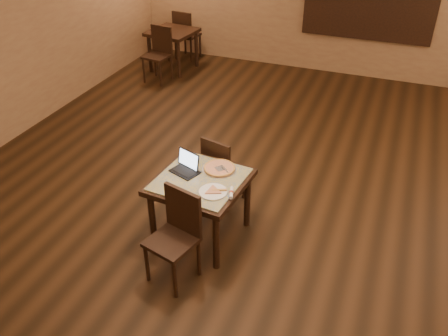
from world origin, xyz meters
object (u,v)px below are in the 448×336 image
at_px(chair_main_near, 177,231).
at_px(other_table_b_chair_near, 159,51).
at_px(tiled_table, 200,187).
at_px(chair_main_far, 221,168).
at_px(laptop, 187,166).
at_px(other_table_b, 173,37).
at_px(other_table_b_chair_far, 185,33).
at_px(pizza_pan, 219,169).

height_order(chair_main_near, other_table_b_chair_near, other_table_b_chair_near).
relative_size(tiled_table, other_table_b_chair_near, 0.99).
height_order(chair_main_far, laptop, laptop).
bearing_deg(other_table_b, other_table_b_chair_near, -82.66).
xyz_separation_m(chair_main_near, laptop, (-0.22, 0.71, 0.26)).
relative_size(tiled_table, laptop, 2.90).
xyz_separation_m(other_table_b, other_table_b_chair_far, (-0.01, 0.59, -0.08)).
relative_size(other_table_b_chair_near, other_table_b_chair_far, 1.00).
bearing_deg(chair_main_far, laptop, 85.43).
distance_m(tiled_table, other_table_b_chair_far, 5.61).
bearing_deg(tiled_table, chair_main_far, 96.94).
bearing_deg(other_table_b, tiled_table, -53.73).
bearing_deg(laptop, other_table_b, 138.33).
bearing_deg(other_table_b_chair_near, other_table_b_chair_far, 97.34).
distance_m(other_table_b, other_table_b_chair_far, 0.59).
relative_size(chair_main_far, other_table_b_chair_near, 0.91).
relative_size(chair_main_near, other_table_b_chair_near, 0.98).
xyz_separation_m(chair_main_far, pizza_pan, (0.14, -0.38, 0.25)).
distance_m(laptop, other_table_b, 4.91).
bearing_deg(other_table_b_chair_near, chair_main_near, -53.79).
bearing_deg(tiled_table, pizza_pan, 68.55).
distance_m(pizza_pan, other_table_b_chair_far, 5.46).
bearing_deg(tiled_table, laptop, 159.34).
height_order(pizza_pan, other_table_b, other_table_b).
bearing_deg(laptop, tiled_table, -5.87).
height_order(chair_main_near, laptop, chair_main_near).
height_order(laptop, other_table_b_chair_far, other_table_b_chair_far).
xyz_separation_m(tiled_table, other_table_b, (-2.54, 4.41, -0.02)).
height_order(chair_main_near, other_table_b, chair_main_near).
bearing_deg(laptop, chair_main_far, 90.99).
bearing_deg(other_table_b_chair_far, other_table_b_chair_near, 97.34).
relative_size(pizza_pan, other_table_b, 0.40).
bearing_deg(chair_main_near, other_table_b, 131.72).
bearing_deg(laptop, chair_main_near, -52.82).
xyz_separation_m(chair_main_far, other_table_b, (-2.52, 3.79, 0.13)).
bearing_deg(other_table_b, laptop, -55.19).
bearing_deg(chair_main_near, laptop, 122.04).
height_order(other_table_b_chair_near, other_table_b_chair_far, same).
bearing_deg(other_table_b_chair_near, pizza_pan, -47.21).
bearing_deg(chair_main_far, pizza_pan, 124.44).
bearing_deg(chair_main_near, tiled_table, 106.80).
distance_m(chair_main_far, laptop, 0.63).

